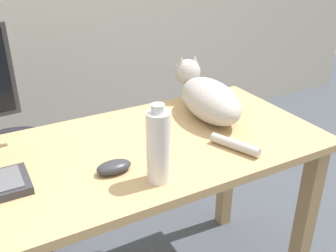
# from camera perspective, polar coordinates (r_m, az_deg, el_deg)

# --- Properties ---
(desk) EXTENTS (1.57, 0.64, 0.76)m
(desk) POSITION_cam_1_polar(r_m,az_deg,el_deg) (1.35, -9.09, -8.42)
(desk) COLOR tan
(desk) RESTS_ON ground_plane
(office_chair) EXTENTS (0.48, 0.48, 0.91)m
(office_chair) POSITION_cam_1_polar(r_m,az_deg,el_deg) (2.03, -23.08, -6.16)
(office_chair) COLOR black
(office_chair) RESTS_ON ground_plane
(cat) EXTENTS (0.23, 0.61, 0.20)m
(cat) POSITION_cam_1_polar(r_m,az_deg,el_deg) (1.52, 5.86, 4.32)
(cat) COLOR #B2ADA8
(cat) RESTS_ON desk
(computer_mouse) EXTENTS (0.11, 0.06, 0.04)m
(computer_mouse) POSITION_cam_1_polar(r_m,az_deg,el_deg) (1.19, -8.01, -6.01)
(computer_mouse) COLOR #333338
(computer_mouse) RESTS_ON desk
(water_bottle) EXTENTS (0.07, 0.07, 0.24)m
(water_bottle) POSITION_cam_1_polar(r_m,az_deg,el_deg) (1.09, -1.45, -3.01)
(water_bottle) COLOR silver
(water_bottle) RESTS_ON desk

